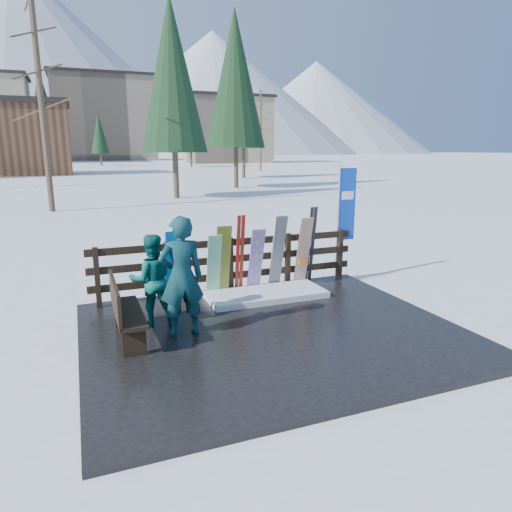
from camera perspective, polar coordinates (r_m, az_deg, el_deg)
name	(u,v)px	position (r m, az deg, el deg)	size (l,w,h in m)	color
ground	(273,334)	(7.64, 2.12, -9.73)	(700.00, 700.00, 0.00)	white
deck	(273,332)	(7.63, 2.12, -9.45)	(6.00, 5.00, 0.08)	black
fence	(230,261)	(9.37, -3.21, -0.64)	(5.60, 0.10, 1.15)	black
snow_patch	(266,294)	(9.17, 1.26, -4.81)	(2.37, 1.00, 0.12)	white
bench	(123,309)	(7.29, -16.26, -6.41)	(0.41, 1.50, 0.97)	black
snowboard_0	(173,267)	(8.85, -10.29, -1.32)	(0.30, 0.03, 1.44)	#026EC9
snowboard_1	(214,266)	(9.05, -5.30, -1.27)	(0.27, 0.03, 1.31)	white
snowboard_2	(223,261)	(9.08, -4.18, -0.63)	(0.30, 0.03, 1.49)	#DCF030
snowboard_3	(256,261)	(9.32, -0.02, -0.57)	(0.29, 0.03, 1.40)	silver
snowboard_4	(278,253)	(9.47, 2.72, 0.40)	(0.26, 0.03, 1.64)	black
snowboard_5	(303,252)	(9.73, 5.91, 0.48)	(0.28, 0.03, 1.56)	silver
ski_pair_a	(240,254)	(9.24, -2.04, 0.19)	(0.16, 0.25, 1.64)	maroon
ski_pair_b	(311,246)	(9.87, 6.83, 1.21)	(0.17, 0.26, 1.72)	black
rental_flag	(345,209)	(10.39, 11.04, 5.82)	(0.45, 0.04, 2.60)	silver
person_front	(181,277)	(7.19, -9.31, -2.58)	(0.70, 0.46, 1.92)	#0F4E44
person_back	(152,280)	(7.81, -12.89, -2.91)	(0.75, 0.59, 1.55)	#095953
resort_buildings	(87,120)	(122.10, -20.37, 15.61)	(73.00, 87.60, 22.60)	tan
trees	(139,123)	(54.16, -14.47, 15.79)	(41.97, 68.76, 12.57)	#382B1E
mountains	(53,73)	(338.26, -24.06, 20.14)	(520.00, 260.00, 120.00)	white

